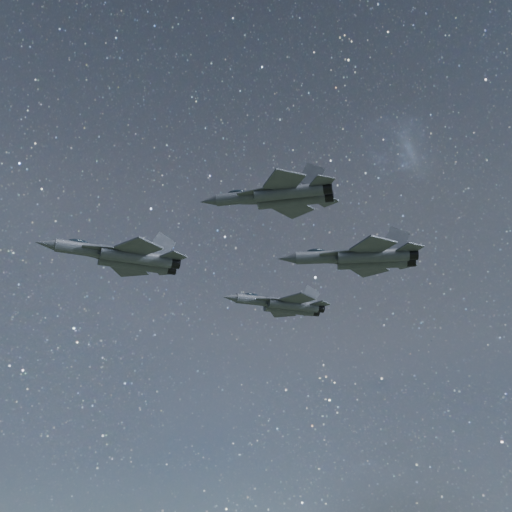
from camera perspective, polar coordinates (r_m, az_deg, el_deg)
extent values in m
cylinder|color=#353942|center=(80.34, -15.71, 0.58)|extent=(8.25, 2.76, 1.71)
cone|color=#353942|center=(80.22, -19.42, 1.12)|extent=(2.81, 1.86, 1.53)
ellipsoid|color=black|center=(80.62, -16.57, 1.24)|extent=(2.73, 1.48, 0.84)
cube|color=#353942|center=(80.84, -11.73, -0.05)|extent=(9.11, 2.81, 1.42)
cylinder|color=#353942|center=(79.71, -11.31, -0.11)|extent=(9.34, 2.90, 1.71)
cylinder|color=#353942|center=(81.70, -11.59, -0.70)|extent=(9.34, 2.90, 1.71)
cylinder|color=black|center=(80.54, -7.80, -0.63)|extent=(1.62, 1.75, 1.58)
cylinder|color=black|center=(82.51, -8.16, -1.20)|extent=(1.62, 1.75, 1.58)
cube|color=#353942|center=(79.08, -14.19, 0.70)|extent=(5.75, 1.54, 0.13)
cube|color=#353942|center=(81.78, -14.47, -0.11)|extent=(5.78, 2.95, 0.13)
cube|color=#353942|center=(77.40, -11.11, 0.80)|extent=(6.20, 6.28, 0.22)
cube|color=#353942|center=(84.16, -12.04, -1.21)|extent=(5.74, 6.01, 0.22)
cube|color=#353942|center=(79.27, -7.85, -0.06)|extent=(3.66, 3.70, 0.16)
cube|color=#353942|center=(83.80, -8.66, -1.37)|extent=(3.37, 3.49, 0.16)
cube|color=#353942|center=(80.80, -8.95, 0.98)|extent=(3.82, 0.62, 3.90)
cube|color=#353942|center=(83.25, -9.36, 0.23)|extent=(3.75, 0.98, 3.90)
cylinder|color=#353942|center=(91.75, 0.24, -4.28)|extent=(7.15, 2.06, 1.49)
cone|color=#353942|center=(90.51, -2.52, -3.97)|extent=(2.39, 1.52, 1.33)
ellipsoid|color=black|center=(91.67, -0.45, -3.78)|extent=(2.34, 1.18, 0.73)
cube|color=#353942|center=(93.30, 3.14, -4.61)|extent=(7.90, 2.06, 1.24)
cylinder|color=#353942|center=(92.45, 3.57, -4.70)|extent=(8.10, 2.14, 1.49)
cylinder|color=#353942|center=(94.13, 3.15, -5.07)|extent=(8.10, 2.14, 1.49)
cylinder|color=black|center=(94.07, 6.07, -4.96)|extent=(1.35, 1.47, 1.37)
cylinder|color=black|center=(95.72, 5.62, -5.32)|extent=(1.35, 1.47, 1.37)
cube|color=#353942|center=(91.08, 1.52, -4.19)|extent=(5.04, 1.59, 0.11)
cube|color=#353942|center=(93.37, 0.99, -4.71)|extent=(5.05, 2.35, 0.11)
cube|color=#353942|center=(90.45, 3.98, -4.11)|extent=(5.35, 5.45, 0.19)
cube|color=#353942|center=(96.15, 2.56, -5.38)|extent=(5.10, 5.30, 0.19)
cube|color=#353942|center=(92.92, 6.16, -4.58)|extent=(3.16, 3.21, 0.14)
cube|color=#353942|center=(96.71, 5.12, -5.42)|extent=(3.00, 3.09, 0.14)
cube|color=#353942|center=(93.86, 5.17, -3.77)|extent=(3.32, 0.49, 3.39)
cube|color=#353942|center=(95.92, 4.63, -4.25)|extent=(3.29, 0.69, 3.39)
cylinder|color=#353942|center=(67.72, -0.98, 5.60)|extent=(6.64, 4.07, 1.40)
cone|color=#353942|center=(68.68, -4.52, 5.23)|extent=(2.49, 2.05, 1.26)
ellipsoid|color=black|center=(68.27, -1.87, 6.00)|extent=(2.34, 1.76, 0.69)
cube|color=#353942|center=(66.96, 2.95, 5.97)|extent=(7.27, 4.33, 1.17)
cylinder|color=#353942|center=(65.94, 3.15, 6.08)|extent=(7.46, 4.45, 1.40)
cylinder|color=#353942|center=(67.48, 3.38, 5.32)|extent=(7.46, 4.45, 1.40)
cylinder|color=black|center=(65.57, 6.75, 6.41)|extent=(1.61, 1.67, 1.30)
cylinder|color=black|center=(67.12, 6.90, 5.64)|extent=(1.61, 1.67, 1.30)
cube|color=#353942|center=(66.34, 0.16, 6.17)|extent=(4.38, 3.54, 0.11)
cube|color=#353942|center=(68.41, 0.57, 5.17)|extent=(4.78, 2.08, 0.11)
cube|color=#353942|center=(64.21, 2.69, 7.15)|extent=(3.88, 4.27, 0.18)
cube|color=#353942|center=(69.47, 3.50, 4.57)|extent=(5.11, 4.98, 0.18)
cube|color=#353942|center=(64.68, 6.32, 7.04)|extent=(2.27, 2.43, 0.14)
cube|color=#353942|center=(68.25, 6.68, 5.27)|extent=(3.03, 2.99, 0.14)
cube|color=#353942|center=(66.36, 5.33, 7.66)|extent=(2.79, 1.67, 3.21)
cube|color=#353942|center=(68.28, 5.56, 6.68)|extent=(3.00, 1.21, 3.21)
cylinder|color=#353942|center=(84.90, 6.68, -0.10)|extent=(8.63, 4.39, 1.79)
cone|color=#353942|center=(84.90, 2.97, -0.24)|extent=(3.12, 2.40, 1.61)
ellipsoid|color=black|center=(85.22, 5.73, 0.39)|extent=(2.97, 2.01, 0.88)
cube|color=#353942|center=(85.28, 10.69, 0.01)|extent=(9.48, 4.62, 1.49)
cylinder|color=#353942|center=(84.08, 11.09, 0.02)|extent=(9.72, 4.76, 1.79)
cylinder|color=#353942|center=(86.17, 10.96, -0.60)|extent=(9.72, 4.76, 1.79)
cylinder|color=black|center=(84.82, 14.64, 0.16)|extent=(1.94, 2.04, 1.65)
cylinder|color=black|center=(86.89, 14.43, -0.46)|extent=(1.94, 2.04, 1.65)
cube|color=#353942|center=(83.53, 8.12, 0.30)|extent=(5.82, 4.04, 0.14)
cube|color=#353942|center=(86.36, 8.04, -0.55)|extent=(6.08, 2.03, 0.14)
cube|color=#353942|center=(81.65, 11.08, 0.95)|extent=(5.40, 5.82, 0.23)
cube|color=#353942|center=(88.76, 10.66, -1.18)|extent=(6.59, 6.51, 0.23)
cube|color=#353942|center=(83.49, 14.46, 0.71)|extent=(3.16, 3.34, 0.17)
cube|color=#353942|center=(88.26, 13.99, -0.73)|extent=(3.90, 3.88, 0.17)
cube|color=#353942|center=(85.15, 13.22, 1.53)|extent=(3.74, 1.74, 4.09)
cube|color=#353942|center=(87.72, 13.00, 0.72)|extent=(3.93, 1.13, 4.09)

